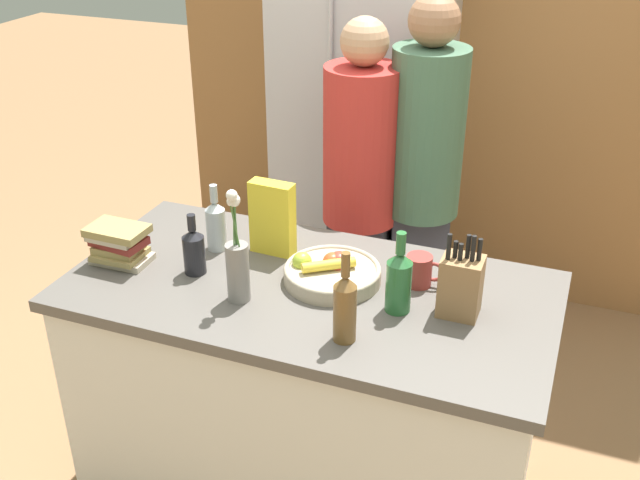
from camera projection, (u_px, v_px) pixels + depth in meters
The scene contains 15 objects.
kitchen_island at pixel (310, 393), 2.63m from camera, with size 1.58×0.80×0.88m.
back_wall_wood at pixel (441, 40), 3.67m from camera, with size 2.78×0.12×2.60m.
refrigerator at pixel (363, 119), 3.61m from camera, with size 0.75×0.62×1.95m.
fruit_bowl at pixel (332, 272), 2.44m from camera, with size 0.32×0.32×0.09m.
knife_block at pixel (461, 285), 2.24m from camera, with size 0.12×0.10×0.27m.
flower_vase at pixel (237, 263), 2.29m from camera, with size 0.07×0.07×0.38m.
cereal_box at pixel (272, 218), 2.57m from camera, with size 0.16×0.07×0.26m.
coffee_mug at pixel (420, 271), 2.41m from camera, with size 0.13×0.08×0.10m.
book_stack at pixel (119, 244), 2.53m from camera, with size 0.20×0.14×0.14m.
bottle_oil at pixel (345, 306), 2.11m from camera, with size 0.07×0.07×0.29m.
bottle_vinegar at pixel (216, 224), 2.61m from camera, with size 0.07×0.07×0.24m.
bottle_wine at pixel (399, 280), 2.25m from camera, with size 0.08×0.08×0.27m.
bottle_water at pixel (194, 250), 2.46m from camera, with size 0.07×0.07×0.21m.
person_at_sink at pixel (361, 190), 3.06m from camera, with size 0.31×0.31×1.60m.
person_in_blue at pixel (423, 178), 3.02m from camera, with size 0.30×0.30×1.68m.
Camera 1 is at (0.78, -1.92, 2.15)m, focal length 42.00 mm.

